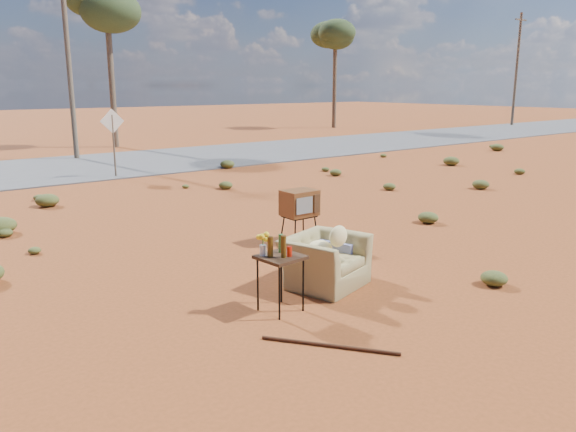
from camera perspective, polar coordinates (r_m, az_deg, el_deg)
ground at (r=8.18m, az=4.14°, el=-7.72°), size 140.00×140.00×0.00m
highway at (r=21.48m, az=-23.71°, el=4.30°), size 140.00×7.00×0.04m
armchair at (r=8.39m, az=4.02°, el=-3.80°), size 1.47×1.20×1.00m
tv_unit at (r=10.52m, az=1.19°, el=1.26°), size 0.63×0.51×1.00m
side_table at (r=7.26m, az=-1.16°, el=-3.87°), size 0.57×0.57×1.06m
rusty_bar at (r=6.56m, az=4.24°, el=-12.98°), size 1.00×1.31×0.04m
road_sign at (r=18.92m, az=-17.37°, el=8.28°), size 0.78×0.06×2.19m
eucalyptus_center at (r=28.74m, az=-17.95°, el=19.56°), size 3.20×3.20×7.60m
eucalyptus_right at (r=40.32m, az=4.83°, el=17.39°), size 3.20×3.20×7.10m
utility_pole_center at (r=24.27m, az=-21.46°, el=15.18°), size 1.40×0.20×8.00m
utility_pole_east at (r=45.49m, az=22.21°, el=13.74°), size 1.40×0.20×8.00m
scrub_patch at (r=11.30m, az=-14.20°, el=-1.46°), size 17.49×8.07×0.33m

